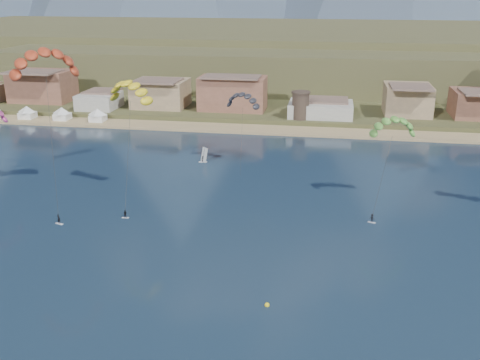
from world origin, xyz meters
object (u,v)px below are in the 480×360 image
Objects in this scene: kitesurfer_red at (44,58)px; buoy at (267,305)px; windsurfer at (203,158)px; kitesurfer_green at (393,124)px; watchtower at (300,105)px; kitesurfer_yellow at (130,88)px.

kitesurfer_red is 61.99m from buoy.
kitesurfer_green is at bearing -25.27° from windsurfer.
kitesurfer_red reaches higher than windsurfer.
windsurfer is 5.34× the size of buoy.
kitesurfer_red is at bearing -126.45° from windsurfer.
watchtower is 47.49m from windsurfer.
kitesurfer_yellow is (14.00, 5.69, -6.15)m from kitesurfer_red.
buoy is (-18.89, -41.58, -15.85)m from kitesurfer_green.
watchtower is at bearing 108.88° from kitesurfer_green.
watchtower is at bearing 91.33° from buoy.
buoy is at bearing -114.43° from kitesurfer_green.
kitesurfer_green is at bearing 9.17° from kitesurfer_red.
watchtower is 0.34× the size of kitesurfer_yellow.
buoy is at bearing -69.31° from windsurfer.
watchtower is 2.35× the size of windsurfer.
kitesurfer_yellow is at bearing 22.12° from kitesurfer_red.
kitesurfer_yellow is at bearing -108.79° from windsurfer.
watchtower is 87.31m from kitesurfer_red.
kitesurfer_red is 66.45m from kitesurfer_green.
windsurfer is (-20.80, -42.37, -5.21)m from watchtower.
buoy is (31.57, -36.86, -22.02)m from kitesurfer_yellow.
kitesurfer_red is 1.63× the size of kitesurfer_green.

